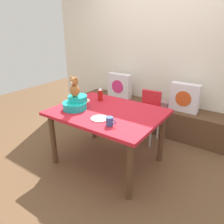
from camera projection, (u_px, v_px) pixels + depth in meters
ground_plane at (108, 161)px, 2.92m from camera, size 8.00×8.00×0.00m
back_wall at (160, 52)px, 3.58m from camera, size 4.40×0.10×2.60m
window_bench at (149, 115)px, 3.79m from camera, size 2.60×0.44×0.46m
pillow_floral_left at (119, 86)px, 3.92m from camera, size 0.44×0.15×0.44m
pillow_floral_right at (185, 98)px, 3.29m from camera, size 0.44×0.15×0.44m
book_stack at (163, 104)px, 3.55m from camera, size 0.20×0.14×0.08m
dining_table at (107, 118)px, 2.67m from camera, size 1.32×1.01×0.74m
highchair at (148, 110)px, 3.25m from camera, size 0.34×0.46×0.79m
infant_seat_teal at (76, 103)px, 2.68m from camera, size 0.30×0.33×0.16m
teddy_bear at (75, 87)px, 2.60m from camera, size 0.13×0.12×0.25m
ketchup_bottle at (100, 94)px, 2.96m from camera, size 0.07×0.07×0.18m
coffee_mug at (110, 121)px, 2.24m from camera, size 0.12×0.08×0.09m
dinner_plate_near at (100, 119)px, 2.40m from camera, size 0.20×0.20×0.01m
dinner_plate_far at (83, 101)px, 2.96m from camera, size 0.20×0.20×0.01m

